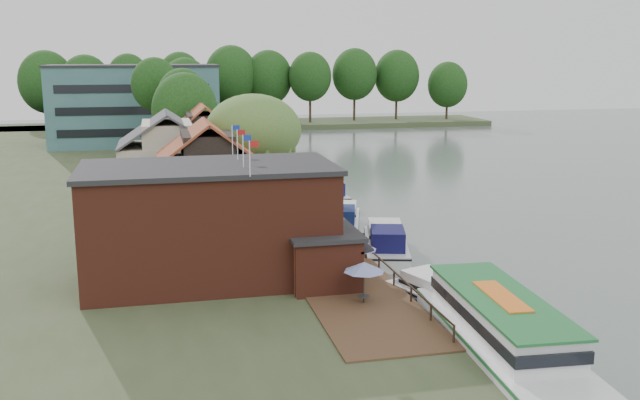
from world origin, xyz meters
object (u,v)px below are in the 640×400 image
cruiser_0 (450,294)px  tour_boat (506,334)px  cottage_a (208,173)px  umbrella_1 (360,260)px  hotel_block (135,105)px  cruiser_1 (386,239)px  umbrella_5 (317,218)px  umbrella_0 (364,282)px  swan (469,322)px  cruiser_2 (342,217)px  cruiser_3 (325,190)px  cottage_b (168,158)px  umbrella_3 (334,242)px  umbrella_2 (332,250)px  willow (254,152)px  pub (242,221)px  cottage_c (204,145)px  umbrella_4 (326,229)px  cruiser_4 (302,179)px

cruiser_0 → tour_boat: (-0.20, -7.20, 0.48)m
cottage_a → umbrella_1: 19.19m
hotel_block → tour_boat: size_ratio=1.63×
hotel_block → cruiser_1: hotel_block is taller
umbrella_5 → cruiser_0: size_ratio=0.24×
umbrella_0 → swan: 6.24m
cruiser_2 → cruiser_3: size_ratio=1.07×
cottage_a → cottage_b: bearing=106.7°
cottage_b → cruiser_2: bearing=-38.6°
umbrella_3 → cruiser_2: (3.55, 11.56, -1.04)m
umbrella_1 → umbrella_2: 2.71m
willow → cruiser_1: bearing=-60.9°
umbrella_5 → tour_boat: umbrella_5 is taller
pub → umbrella_0: size_ratio=8.42×
cottage_c → cruiser_0: cottage_c is taller
umbrella_2 → cruiser_0: 8.85m
hotel_block → umbrella_4: 66.98m
umbrella_0 → cruiser_2: size_ratio=0.23×
cottage_a → umbrella_4: cottage_a is taller
cruiser_3 → swan: bearing=-96.1°
umbrella_3 → willow: bearing=99.6°
cottage_a → umbrella_4: size_ratio=3.62×
cottage_c → umbrella_2: (5.85, -33.74, -2.96)m
umbrella_3 → swan: (5.05, -10.75, -2.07)m
hotel_block → umbrella_2: (13.85, -70.74, -4.86)m
cottage_c → umbrella_0: (6.03, -40.56, -2.96)m
cruiser_0 → umbrella_5: bearing=85.2°
cottage_c → tour_boat: (11.01, -47.90, -3.55)m
cruiser_0 → cottage_b: bearing=96.0°
swan → pub: bearing=143.6°
cottage_b → umbrella_0: 33.25m
cottage_a → umbrella_3: cottage_a is taller
umbrella_3 → cruiser_2: 12.14m
umbrella_5 → cruiser_4: umbrella_5 is taller
cottage_b → umbrella_1: bearing=-67.8°
willow → umbrella_0: size_ratio=4.39×
pub → umbrella_2: pub is taller
willow → umbrella_0: bearing=-84.6°
umbrella_1 → cruiser_1: bearing=61.4°
cottage_b → cruiser_1: (15.40, -19.20, -3.96)m
umbrella_5 → cruiser_3: 17.70m
cruiser_0 → umbrella_1: bearing=112.7°
hotel_block → umbrella_5: (14.93, -61.49, -4.86)m
willow → cruiser_4: bearing=62.3°
willow → umbrella_2: 20.27m
umbrella_2 → cottage_c: bearing=99.8°
swan → umbrella_4: bearing=108.4°
cottage_b → cruiser_4: cottage_b is taller
cottage_c → tour_boat: size_ratio=0.55×
umbrella_2 → umbrella_0: bearing=-88.5°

